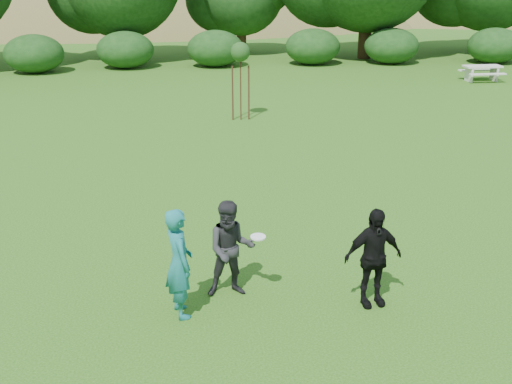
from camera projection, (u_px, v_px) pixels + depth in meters
ground at (280, 312)px, 11.00m from camera, size 120.00×120.00×0.00m
player_teal at (179, 263)px, 10.62m from camera, size 0.62×0.79×1.92m
player_grey at (231, 249)px, 11.28m from camera, size 0.87×0.68×1.78m
player_black at (373, 257)px, 10.96m from camera, size 1.09×0.57×1.79m
frisbee at (258, 237)px, 11.05m from camera, size 0.27×0.27×0.04m
sapling at (240, 54)px, 23.12m from camera, size 0.70×0.70×2.85m
picnic_table at (482, 71)px, 31.15m from camera, size 1.80×1.48×0.76m
hillside at (178, 110)px, 78.68m from camera, size 150.00×72.00×52.00m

